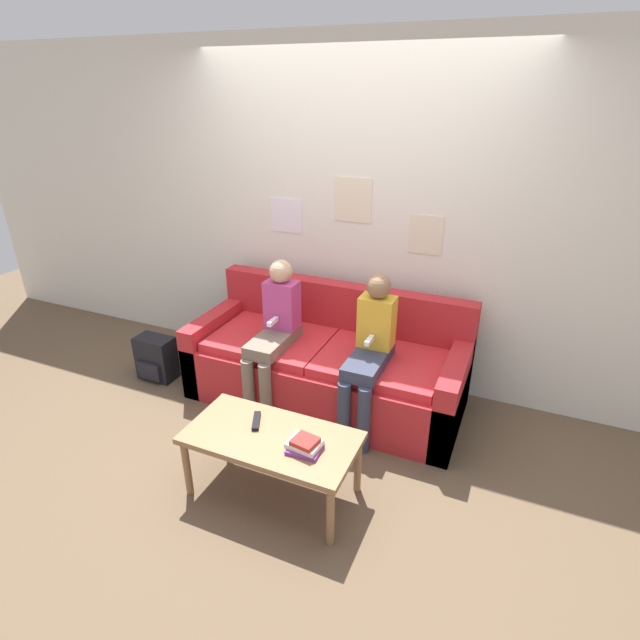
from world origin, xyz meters
The scene contains 9 objects.
ground_plane centered at (0.00, 0.00, 0.00)m, with size 10.00×10.00×0.00m, color brown.
wall_back centered at (0.00, 1.05, 1.30)m, with size 8.00×0.06×2.60m.
couch centered at (0.00, 0.54, 0.29)m, with size 2.06×0.84×0.85m.
coffee_table centered at (0.10, -0.52, 0.37)m, with size 1.00×0.51×0.42m.
person_left centered at (-0.34, 0.34, 0.62)m, with size 0.24×0.57×1.11m.
person_right centered at (0.40, 0.34, 0.62)m, with size 0.24×0.57×1.11m.
tv_remote centered at (-0.04, -0.45, 0.43)m, with size 0.11×0.17×0.02m.
book_stack centered at (0.33, -0.56, 0.45)m, with size 0.19×0.16×0.08m.
backpack centered at (-1.42, 0.24, 0.18)m, with size 0.31×0.21×0.37m.
Camera 1 is at (1.28, -2.52, 2.24)m, focal length 28.00 mm.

